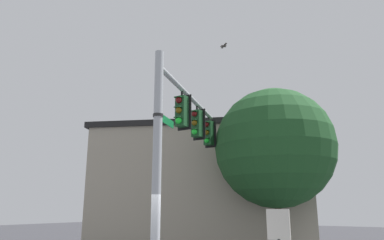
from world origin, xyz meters
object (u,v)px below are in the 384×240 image
object	(u,v)px
historical_marker	(279,239)
traffic_light_nearest_pole	(181,111)
traffic_light_mid_outer	(208,133)
traffic_light_mid_inner	(197,123)
bird_flying	(224,46)
street_name_sign	(163,119)

from	to	relation	value
historical_marker	traffic_light_nearest_pole	bearing A→B (deg)	-7.93
traffic_light_mid_outer	historical_marker	world-z (taller)	traffic_light_mid_outer
traffic_light_nearest_pole	traffic_light_mid_inner	size ratio (longest dim) A/B	1.00
bird_flying	historical_marker	size ratio (longest dim) A/B	0.15
traffic_light_mid_outer	historical_marker	distance (m)	7.09
street_name_sign	historical_marker	bearing A→B (deg)	-157.46
traffic_light_mid_inner	bird_flying	world-z (taller)	bird_flying
traffic_light_nearest_pole	traffic_light_mid_outer	bearing A→B (deg)	-74.41
street_name_sign	historical_marker	world-z (taller)	street_name_sign
traffic_light_mid_outer	bird_flying	distance (m)	4.33
traffic_light_nearest_pole	traffic_light_mid_outer	distance (m)	3.74
traffic_light_mid_inner	traffic_light_mid_outer	world-z (taller)	same
traffic_light_mid_inner	historical_marker	xyz separation A→B (m)	(-3.80, 2.26, -3.92)
traffic_light_mid_outer	street_name_sign	xyz separation A→B (m)	(-1.47, 5.24, -0.67)
traffic_light_mid_outer	historical_marker	bearing A→B (deg)	136.69
street_name_sign	bird_flying	size ratio (longest dim) A/B	4.13
historical_marker	traffic_light_mid_inner	bearing A→B (deg)	-30.71
traffic_light_mid_inner	street_name_sign	world-z (taller)	traffic_light_mid_inner
bird_flying	historical_marker	world-z (taller)	bird_flying
traffic_light_mid_inner	traffic_light_mid_outer	bearing A→B (deg)	-74.41
traffic_light_nearest_pole	historical_marker	distance (m)	5.14
historical_marker	traffic_light_mid_outer	bearing A→B (deg)	-43.31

